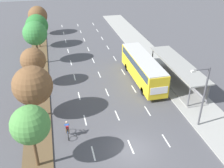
% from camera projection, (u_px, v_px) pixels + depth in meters
% --- Properties ---
extents(ground_plane, '(140.00, 140.00, 0.00)m').
position_uv_depth(ground_plane, '(132.00, 150.00, 23.23)').
color(ground_plane, '#4C4C51').
extents(median_strip, '(2.60, 52.00, 0.12)m').
position_uv_depth(median_strip, '(39.00, 66.00, 38.43)').
color(median_strip, brown).
rests_on(median_strip, ground).
extents(sidewalk_right, '(4.50, 52.00, 0.15)m').
position_uv_depth(sidewalk_right, '(149.00, 55.00, 42.03)').
color(sidewalk_right, '#9E9E99').
rests_on(sidewalk_right, ground).
extents(lane_divider_left, '(0.14, 46.60, 0.01)m').
position_uv_depth(lane_divider_left, '(73.00, 70.00, 37.58)').
color(lane_divider_left, white).
rests_on(lane_divider_left, ground).
extents(lane_divider_center, '(0.14, 46.60, 0.01)m').
position_uv_depth(lane_divider_center, '(96.00, 67.00, 38.30)').
color(lane_divider_center, white).
rests_on(lane_divider_center, ground).
extents(lane_divider_right, '(0.14, 46.60, 0.01)m').
position_uv_depth(lane_divider_right, '(119.00, 65.00, 39.02)').
color(lane_divider_right, white).
rests_on(lane_divider_right, ground).
extents(bus_shelter, '(2.90, 11.88, 2.86)m').
position_uv_depth(bus_shelter, '(179.00, 71.00, 33.05)').
color(bus_shelter, gray).
rests_on(bus_shelter, sidewalk_right).
extents(bus, '(2.54, 11.29, 3.37)m').
position_uv_depth(bus, '(143.00, 67.00, 33.69)').
color(bus, yellow).
rests_on(bus, ground).
extents(cyclist, '(0.46, 1.82, 1.71)m').
position_uv_depth(cyclist, '(67.00, 130.00, 24.47)').
color(cyclist, black).
rests_on(cyclist, ground).
extents(median_tree_nearest, '(3.08, 3.08, 5.79)m').
position_uv_depth(median_tree_nearest, '(30.00, 125.00, 19.46)').
color(median_tree_nearest, brown).
rests_on(median_tree_nearest, median_strip).
extents(median_tree_second, '(4.05, 4.05, 5.81)m').
position_uv_depth(median_tree_second, '(33.00, 86.00, 25.62)').
color(median_tree_second, brown).
rests_on(median_tree_second, median_strip).
extents(median_tree_third, '(3.14, 3.14, 5.07)m').
position_uv_depth(median_tree_third, '(33.00, 60.00, 31.69)').
color(median_tree_third, brown).
rests_on(median_tree_third, median_strip).
extents(median_tree_fourth, '(3.51, 3.51, 6.45)m').
position_uv_depth(median_tree_fourth, '(35.00, 33.00, 37.11)').
color(median_tree_fourth, brown).
rests_on(median_tree_fourth, median_strip).
extents(median_tree_fifth, '(3.79, 3.79, 5.68)m').
position_uv_depth(median_tree_fifth, '(37.00, 26.00, 43.53)').
color(median_tree_fifth, brown).
rests_on(median_tree_fifth, median_strip).
extents(median_tree_farthest, '(3.67, 3.67, 5.53)m').
position_uv_depth(median_tree_farthest, '(38.00, 16.00, 49.54)').
color(median_tree_farthest, brown).
rests_on(median_tree_farthest, median_strip).
extents(streetlight, '(1.91, 0.24, 6.50)m').
position_uv_depth(streetlight, '(203.00, 94.00, 24.30)').
color(streetlight, '#4C4C51').
rests_on(streetlight, sidewalk_right).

